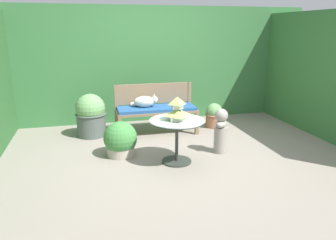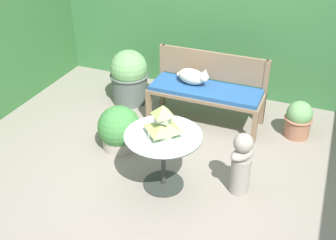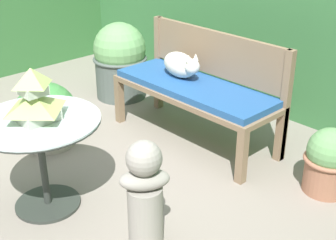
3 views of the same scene
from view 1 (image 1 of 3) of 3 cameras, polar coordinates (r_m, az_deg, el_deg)
The scene contains 11 objects.
ground at distance 4.84m, azimuth 1.71°, elevation -5.87°, with size 30.00×30.00×0.00m, color gray.
foliage_hedge_back at distance 6.74m, azimuth -3.56°, elevation 9.86°, with size 6.40×0.71×2.19m, color #38703D.
garden_bench at distance 5.65m, azimuth -2.01°, elevation 1.65°, with size 1.39×0.51×0.47m.
bench_backrest at distance 5.83m, azimuth -2.52°, elevation 4.10°, with size 1.39×0.06×0.84m.
cat at distance 5.62m, azimuth -3.99°, elevation 3.25°, with size 0.45×0.28×0.23m.
patio_table at distance 4.40m, azimuth 1.55°, elevation -1.58°, with size 0.74×0.74×0.60m.
pagoda_birdhouse at distance 4.33m, azimuth 1.57°, elevation 1.72°, with size 0.29×0.29×0.32m.
garden_bust at distance 4.85m, azimuth 9.17°, elevation -1.81°, with size 0.27×0.31×0.66m.
potted_plant_table_far at distance 5.68m, azimuth -13.31°, elevation 0.80°, with size 0.52×0.52×0.73m.
potted_plant_table_near at distance 6.12m, azimuth 8.01°, elevation 0.80°, with size 0.33×0.33×0.45m.
potted_plant_patio_mid at distance 4.76m, azimuth -8.28°, elevation -3.53°, with size 0.48×0.48×0.51m.
Camera 1 is at (-1.25, -4.33, 1.78)m, focal length 35.00 mm.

